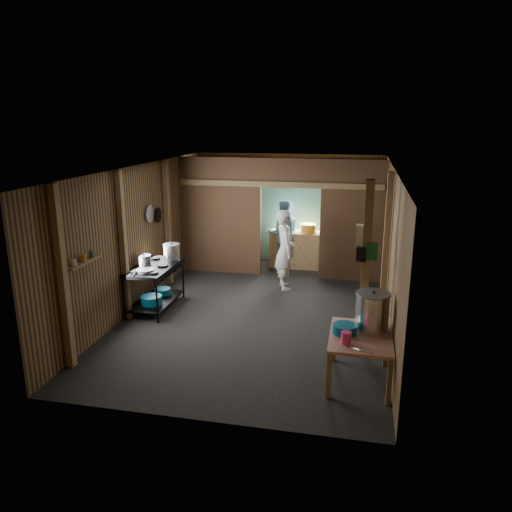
% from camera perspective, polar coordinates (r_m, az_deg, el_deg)
% --- Properties ---
extents(floor, '(4.50, 7.00, 0.00)m').
position_cam_1_polar(floor, '(9.18, 0.26, -6.30)').
color(floor, black).
rests_on(floor, ground).
extents(ceiling, '(4.50, 7.00, 0.00)m').
position_cam_1_polar(ceiling, '(8.56, 0.28, 10.07)').
color(ceiling, '#272320').
rests_on(ceiling, ground).
extents(wall_back, '(4.50, 0.00, 2.60)m').
position_cam_1_polar(wall_back, '(12.16, 3.65, 5.48)').
color(wall_back, brown).
rests_on(wall_back, ground).
extents(wall_front, '(4.50, 0.00, 2.60)m').
position_cam_1_polar(wall_front, '(5.56, -7.14, -6.92)').
color(wall_front, brown).
rests_on(wall_front, ground).
extents(wall_left, '(0.00, 7.00, 2.60)m').
position_cam_1_polar(wall_left, '(9.49, -13.17, 2.24)').
color(wall_left, brown).
rests_on(wall_left, ground).
extents(wall_right, '(0.00, 7.00, 2.60)m').
position_cam_1_polar(wall_right, '(8.63, 15.07, 0.80)').
color(wall_right, brown).
rests_on(wall_right, ground).
extents(partition_left, '(1.85, 0.10, 2.60)m').
position_cam_1_polar(partition_left, '(11.18, -4.10, 4.59)').
color(partition_left, '#4E341E').
rests_on(partition_left, floor).
extents(partition_right, '(1.35, 0.10, 2.60)m').
position_cam_1_polar(partition_right, '(10.76, 10.96, 3.91)').
color(partition_right, '#4E341E').
rests_on(partition_right, floor).
extents(partition_header, '(1.30, 0.10, 0.60)m').
position_cam_1_polar(partition_header, '(10.71, 4.04, 9.52)').
color(partition_header, '#4E341E').
rests_on(partition_header, wall_back).
extents(turquoise_panel, '(4.40, 0.06, 2.50)m').
position_cam_1_polar(turquoise_panel, '(12.11, 3.60, 5.20)').
color(turquoise_panel, '#5EABA5').
rests_on(turquoise_panel, wall_back).
extents(back_counter, '(1.20, 0.50, 0.85)m').
position_cam_1_polar(back_counter, '(11.77, 4.62, 0.76)').
color(back_counter, '#A17D4B').
rests_on(back_counter, floor).
extents(wall_clock, '(0.20, 0.03, 0.20)m').
position_cam_1_polar(wall_clock, '(11.94, 4.82, 8.18)').
color(wall_clock, beige).
rests_on(wall_clock, wall_back).
extents(post_left_a, '(0.10, 0.12, 2.60)m').
position_cam_1_polar(post_left_a, '(7.27, -21.25, -2.48)').
color(post_left_a, '#A17D4B').
rests_on(post_left_a, floor).
extents(post_left_b, '(0.10, 0.12, 2.60)m').
position_cam_1_polar(post_left_b, '(8.76, -14.93, 1.03)').
color(post_left_b, '#A17D4B').
rests_on(post_left_b, floor).
extents(post_left_c, '(0.10, 0.12, 2.60)m').
position_cam_1_polar(post_left_c, '(10.53, -10.09, 3.70)').
color(post_left_c, '#A17D4B').
rests_on(post_left_c, floor).
extents(post_right, '(0.10, 0.12, 2.60)m').
position_cam_1_polar(post_right, '(8.43, 14.66, 0.49)').
color(post_right, '#A17D4B').
rests_on(post_right, floor).
extents(post_free, '(0.12, 0.12, 2.60)m').
position_cam_1_polar(post_free, '(7.36, 12.41, -1.54)').
color(post_free, '#A17D4B').
rests_on(post_free, floor).
extents(cross_beam, '(4.40, 0.12, 0.12)m').
position_cam_1_polar(cross_beam, '(10.73, 2.64, 8.20)').
color(cross_beam, '#A17D4B').
rests_on(cross_beam, wall_left).
extents(pan_lid_big, '(0.03, 0.34, 0.34)m').
position_cam_1_polar(pan_lid_big, '(9.76, -12.09, 4.76)').
color(pan_lid_big, gray).
rests_on(pan_lid_big, wall_left).
extents(pan_lid_small, '(0.03, 0.30, 0.30)m').
position_cam_1_polar(pan_lid_small, '(10.13, -11.15, 4.63)').
color(pan_lid_small, black).
rests_on(pan_lid_small, wall_left).
extents(wall_shelf, '(0.14, 0.80, 0.03)m').
position_cam_1_polar(wall_shelf, '(7.63, -19.12, -0.66)').
color(wall_shelf, '#A17D4B').
rests_on(wall_shelf, wall_left).
extents(jar_white, '(0.07, 0.07, 0.10)m').
position_cam_1_polar(jar_white, '(7.41, -20.15, -0.71)').
color(jar_white, beige).
rests_on(jar_white, wall_shelf).
extents(jar_yellow, '(0.08, 0.08, 0.10)m').
position_cam_1_polar(jar_yellow, '(7.61, -19.17, -0.19)').
color(jar_yellow, '#BD861E').
rests_on(jar_yellow, wall_shelf).
extents(jar_green, '(0.06, 0.06, 0.10)m').
position_cam_1_polar(jar_green, '(7.79, -18.35, 0.23)').
color(jar_green, '#155628').
rests_on(jar_green, wall_shelf).
extents(bag_white, '(0.22, 0.15, 0.32)m').
position_cam_1_polar(bag_white, '(7.31, 12.24, 2.26)').
color(bag_white, beige).
rests_on(bag_white, post_free).
extents(bag_green, '(0.16, 0.12, 0.24)m').
position_cam_1_polar(bag_green, '(7.22, 13.10, 0.57)').
color(bag_green, '#155628').
rests_on(bag_green, post_free).
extents(bag_black, '(0.14, 0.10, 0.20)m').
position_cam_1_polar(bag_black, '(7.21, 11.97, 0.20)').
color(bag_black, black).
rests_on(bag_black, post_free).
extents(gas_range, '(0.72, 1.40, 0.83)m').
position_cam_1_polar(gas_range, '(9.35, -11.45, -3.52)').
color(gas_range, black).
rests_on(gas_range, floor).
extents(prep_table, '(0.81, 1.12, 0.66)m').
position_cam_1_polar(prep_table, '(6.90, 11.76, -11.39)').
color(prep_table, tan).
rests_on(prep_table, floor).
extents(stove_pot_large, '(0.41, 0.41, 0.32)m').
position_cam_1_polar(stove_pot_large, '(9.52, -9.62, 0.41)').
color(stove_pot_large, silver).
rests_on(stove_pot_large, gas_range).
extents(stove_pot_med, '(0.30, 0.30, 0.22)m').
position_cam_1_polar(stove_pot_med, '(9.23, -12.68, -0.56)').
color(stove_pot_med, silver).
rests_on(stove_pot_med, gas_range).
extents(frying_pan, '(0.48, 0.60, 0.07)m').
position_cam_1_polar(frying_pan, '(8.87, -12.60, -1.65)').
color(frying_pan, gray).
rests_on(frying_pan, gas_range).
extents(blue_tub_front, '(0.38, 0.38, 0.16)m').
position_cam_1_polar(blue_tub_front, '(9.23, -11.89, -4.95)').
color(blue_tub_front, '#095A73').
rests_on(blue_tub_front, gas_range).
extents(blue_tub_back, '(0.30, 0.30, 0.12)m').
position_cam_1_polar(blue_tub_back, '(9.69, -10.64, -4.00)').
color(blue_tub_back, '#095A73').
rests_on(blue_tub_back, gas_range).
extents(stock_pot, '(0.56, 0.56, 0.54)m').
position_cam_1_polar(stock_pot, '(6.88, 13.18, -6.26)').
color(stock_pot, silver).
rests_on(stock_pot, prep_table).
extents(wash_basin, '(0.42, 0.42, 0.12)m').
position_cam_1_polar(wash_basin, '(6.76, 10.12, -8.21)').
color(wash_basin, '#095A73').
rests_on(wash_basin, prep_table).
extents(pink_bucket, '(0.16, 0.16, 0.16)m').
position_cam_1_polar(pink_bucket, '(6.46, 10.29, -9.20)').
color(pink_bucket, '#D7357C').
rests_on(pink_bucket, prep_table).
extents(knife, '(0.30, 0.12, 0.01)m').
position_cam_1_polar(knife, '(6.34, 11.74, -10.49)').
color(knife, silver).
rests_on(knife, prep_table).
extents(yellow_tub, '(0.36, 0.36, 0.20)m').
position_cam_1_polar(yellow_tub, '(11.62, 6.00, 3.19)').
color(yellow_tub, '#BD861E').
rests_on(yellow_tub, back_counter).
extents(cook, '(0.58, 0.70, 1.65)m').
position_cam_1_polar(cook, '(10.14, 3.33, 0.71)').
color(cook, silver).
rests_on(cook, floor).
extents(worker_back, '(0.89, 0.76, 1.60)m').
position_cam_1_polar(worker_back, '(11.63, 3.14, 2.52)').
color(worker_back, teal).
rests_on(worker_back, floor).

